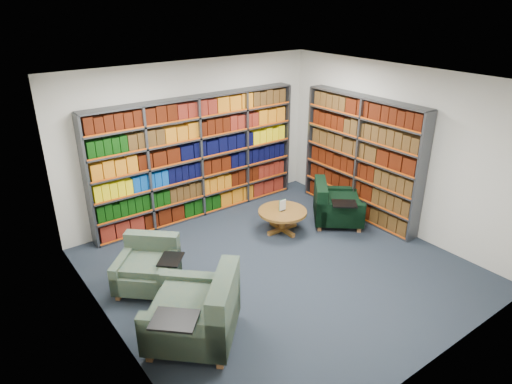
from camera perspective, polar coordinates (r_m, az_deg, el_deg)
room_shell at (r=6.36m, az=3.21°, el=1.14°), size 5.02×5.02×2.82m
bookshelf_back at (r=8.28m, az=-7.19°, el=4.21°), size 4.00×0.28×2.20m
bookshelf_right at (r=8.42m, az=12.96°, el=4.11°), size 0.28×2.50×2.20m
chair_teal_left at (r=6.68m, az=-13.24°, el=-9.14°), size 1.10×1.10×0.71m
chair_green_right at (r=8.30m, az=9.68°, el=-1.83°), size 1.18×1.18×0.76m
chair_teal_front at (r=5.58m, az=-6.98°, el=-15.02°), size 1.40×1.40×0.90m
coffee_table at (r=7.89m, az=3.33°, el=-2.85°), size 0.84×0.84×0.59m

